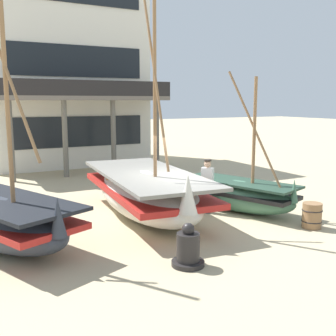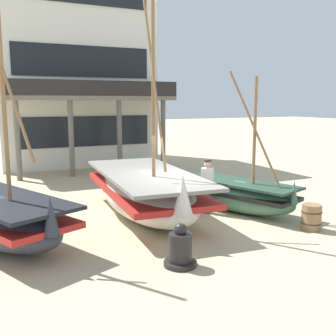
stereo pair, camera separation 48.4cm
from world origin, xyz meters
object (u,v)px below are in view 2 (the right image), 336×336
fishing_boat_near_left (0,217)px  capstan_winch (180,249)px  harbor_building_main (70,66)px  fisherman_by_hull (207,187)px  wooden_barrel (311,217)px  fishing_boat_far_right (240,195)px  fishing_boat_centre_large (146,192)px

fishing_boat_near_left → capstan_winch: bearing=-42.9°
harbor_building_main → fishing_boat_near_left: bearing=-109.9°
fishing_boat_near_left → capstan_winch: 4.55m
fisherman_by_hull → capstan_winch: bearing=-128.7°
wooden_barrel → fisherman_by_hull: bearing=122.3°
wooden_barrel → harbor_building_main: bearing=100.5°
fisherman_by_hull → fishing_boat_near_left: bearing=-178.0°
capstan_winch → wooden_barrel: size_ratio=1.33×
fishing_boat_far_right → wooden_barrel: bearing=-73.8°
fishing_boat_near_left → fisherman_by_hull: 5.98m
fishing_boat_far_right → fisherman_by_hull: bearing=162.1°
fisherman_by_hull → fishing_boat_centre_large: bearing=163.2°
fisherman_by_hull → wooden_barrel: fisherman_by_hull is taller
fishing_boat_centre_large → harbor_building_main: 13.25m
fishing_boat_near_left → harbor_building_main: 14.76m
wooden_barrel → fishing_boat_near_left: bearing=162.2°
fisherman_by_hull → harbor_building_main: harbor_building_main is taller
fisherman_by_hull → capstan_winch: size_ratio=1.81×
fisherman_by_hull → capstan_winch: 4.26m
fisherman_by_hull → fishing_boat_far_right: bearing=-17.9°
fishing_boat_near_left → capstan_winch: fishing_boat_near_left is taller
fisherman_by_hull → harbor_building_main: 13.77m
fishing_boat_near_left → wooden_barrel: 8.04m
fishing_boat_far_right → harbor_building_main: size_ratio=0.41×
capstan_winch → fishing_boat_centre_large: bearing=77.8°
fishing_boat_far_right → capstan_winch: (-3.65, -2.98, -0.19)m
capstan_winch → harbor_building_main: harbor_building_main is taller
capstan_winch → fishing_boat_near_left: bearing=137.1°
fishing_boat_centre_large → capstan_winch: bearing=-102.2°
fisherman_by_hull → wooden_barrel: size_ratio=2.41×
fishing_boat_near_left → capstan_winch: size_ratio=6.70×
capstan_winch → harbor_building_main: 17.06m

